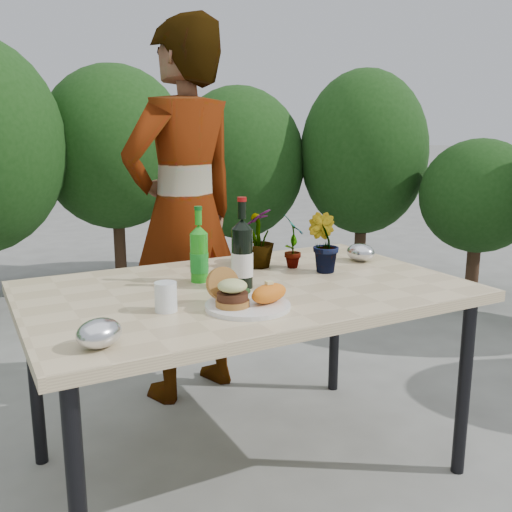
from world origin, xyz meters
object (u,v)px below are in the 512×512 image
patio_table (246,301)px  dinner_plate (248,306)px  person (185,214)px  wine_bottle (242,255)px

patio_table → dinner_plate: size_ratio=5.71×
dinner_plate → person: bearing=80.3°
dinner_plate → patio_table: bearing=64.3°
patio_table → wine_bottle: 0.18m
patio_table → dinner_plate: (-0.12, -0.24, 0.06)m
patio_table → wine_bottle: size_ratio=4.78×
dinner_plate → person: size_ratio=0.15×
patio_table → person: bearing=85.9°
dinner_plate → person: 1.03m
dinner_plate → wine_bottle: size_ratio=0.84×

